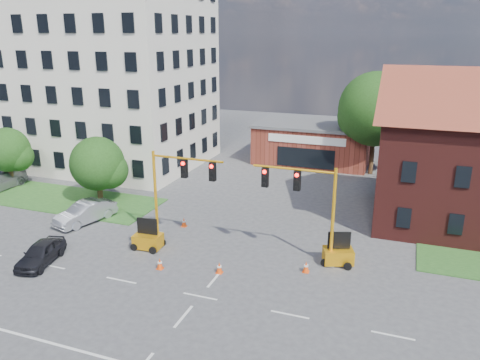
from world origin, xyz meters
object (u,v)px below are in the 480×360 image
Objects in this scene: signal_mast_east at (306,202)px; pickup_white at (428,210)px; trailer_east at (338,254)px; sedan_dark at (41,253)px; trailer_west at (148,239)px; signal_mast_west at (177,186)px.

pickup_white is (7.38, 9.90, -3.14)m from signal_mast_east.
sedan_dark is at bearing -179.81° from trailer_east.
sedan_dark is (-17.24, -6.23, 0.05)m from trailer_east.
signal_mast_east is 3.05× the size of trailer_west.
signal_mast_east is at bearing 142.38° from pickup_white.
trailer_east is (12.12, 2.13, -0.00)m from trailer_west.
pickup_white is 27.53m from sedan_dark.
pickup_white is at bearing 31.61° from signal_mast_west.
signal_mast_east is 1.54× the size of sedan_dark.
signal_mast_west reaches higher than trailer_west.
signal_mast_west and signal_mast_east have the same top height.
trailer_east is 0.52× the size of sedan_dark.
sedan_dark is at bearing -145.79° from trailer_west.
signal_mast_east is at bearing 5.49° from trailer_west.
trailer_east is at bearing 5.48° from trailer_west.
sedan_dark is (-6.47, -5.87, -3.24)m from signal_mast_west.
signal_mast_west is 9.31m from sedan_dark.
trailer_west is at bearing -127.29° from signal_mast_west.
signal_mast_west is 3.05× the size of trailer_west.
trailer_west is at bearing 26.81° from sedan_dark.
sedan_dark is (-5.12, -4.10, 0.05)m from trailer_west.
trailer_west is 12.30m from trailer_east.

